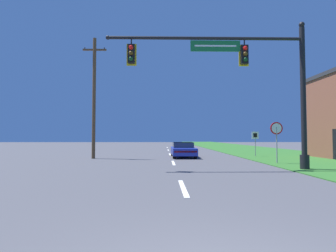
% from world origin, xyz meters
% --- Properties ---
extents(grass_verge_right, '(10.00, 110.00, 0.04)m').
position_xyz_m(grass_verge_right, '(10.50, 30.00, 0.02)').
color(grass_verge_right, '#2D6626').
rests_on(grass_verge_right, ground).
extents(road_center_line, '(0.16, 34.80, 0.01)m').
position_xyz_m(road_center_line, '(0.00, 22.00, 0.01)').
color(road_center_line, silver).
rests_on(road_center_line, ground).
extents(signal_mast, '(10.14, 0.47, 7.44)m').
position_xyz_m(signal_mast, '(3.84, 10.51, 4.58)').
color(signal_mast, black).
rests_on(signal_mast, grass_verge_right).
extents(car_ahead, '(1.86, 4.59, 1.19)m').
position_xyz_m(car_ahead, '(0.97, 18.90, 0.60)').
color(car_ahead, black).
rests_on(car_ahead, ground).
extents(stop_sign, '(0.76, 0.07, 2.50)m').
position_xyz_m(stop_sign, '(6.29, 13.44, 1.86)').
color(stop_sign, gray).
rests_on(stop_sign, grass_verge_right).
extents(route_sign_post, '(0.55, 0.06, 2.03)m').
position_xyz_m(route_sign_post, '(7.01, 19.17, 1.53)').
color(route_sign_post, gray).
rests_on(route_sign_post, grass_verge_right).
extents(utility_pole_near, '(1.80, 0.26, 9.23)m').
position_xyz_m(utility_pole_near, '(-5.92, 17.50, 4.77)').
color(utility_pole_near, brown).
rests_on(utility_pole_near, ground).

